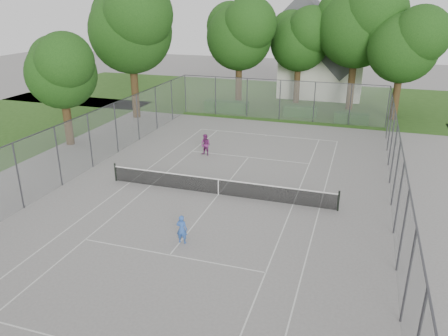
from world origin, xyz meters
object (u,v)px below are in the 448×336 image
(tennis_net, at_px, (218,186))
(house, at_px, (323,56))
(woman_player, at_px, (206,145))
(girl_player, at_px, (182,229))

(tennis_net, bearing_deg, house, 85.42)
(tennis_net, height_order, woman_player, woman_player)
(woman_player, bearing_deg, house, 90.75)
(girl_player, xyz_separation_m, woman_player, (-3.02, 11.22, 0.07))
(house, bearing_deg, woman_player, -102.80)
(tennis_net, bearing_deg, girl_player, -88.82)
(woman_player, bearing_deg, tennis_net, -50.25)
(house, xyz_separation_m, girl_player, (-2.20, -34.19, -3.67))
(house, distance_m, girl_player, 34.46)
(girl_player, bearing_deg, woman_player, -78.36)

